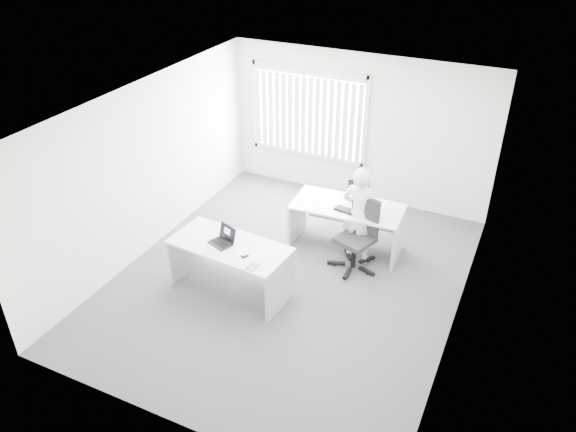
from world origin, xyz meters
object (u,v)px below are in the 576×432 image
at_px(desk_near, 230,257).
at_px(laptop, 220,237).
at_px(desk_far, 347,218).
at_px(person, 359,215).
at_px(office_chair, 356,246).
at_px(monitor, 358,190).

bearing_deg(desk_near, laptop, -155.18).
relative_size(desk_far, person, 1.12).
distance_m(desk_far, office_chair, 0.57).
bearing_deg(person, office_chair, 110.02).
bearing_deg(monitor, person, -71.10).
relative_size(person, laptop, 5.03).
bearing_deg(desk_near, office_chair, 48.03).
bearing_deg(laptop, desk_far, 75.21).
relative_size(desk_far, monitor, 5.19).
height_order(office_chair, monitor, office_chair).
bearing_deg(monitor, desk_near, -124.99).
distance_m(desk_near, laptop, 0.38).
relative_size(desk_near, laptop, 5.62).
xyz_separation_m(office_chair, person, (-0.06, 0.21, 0.45)).
xyz_separation_m(desk_far, person, (0.27, -0.20, 0.23)).
xyz_separation_m(desk_far, office_chair, (0.32, -0.41, -0.22)).
distance_m(office_chair, monitor, 0.94).
height_order(desk_far, monitor, monitor).
distance_m(office_chair, person, 0.50).
bearing_deg(monitor, desk_far, -111.78).
bearing_deg(monitor, office_chair, -73.51).
xyz_separation_m(person, monitor, (-0.18, 0.45, 0.17)).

